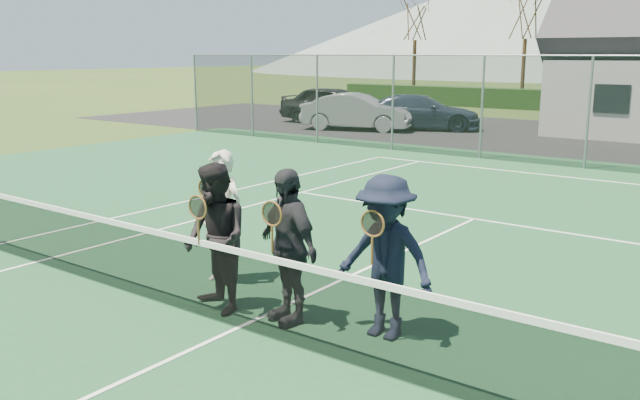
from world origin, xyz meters
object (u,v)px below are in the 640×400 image
object	(u,v)px
player_b	(216,239)
car_b	(357,112)
car_a	(333,105)
tennis_net	(237,285)
player_d	(385,257)
car_c	(420,112)
player_a	(222,217)
player_c	(288,246)

from	to	relation	value
player_b	car_b	bearing A→B (deg)	118.71
car_a	car_b	world-z (taller)	car_a
tennis_net	player_d	size ratio (longest dim) A/B	6.49
player_b	player_d	bearing A→B (deg)	15.36
car_c	player_a	xyz separation A→B (m)	(6.93, -18.38, 0.22)
car_b	player_a	xyz separation A→B (m)	(8.86, -16.65, 0.19)
car_a	player_c	world-z (taller)	player_c
car_b	player_d	xyz separation A→B (m)	(11.56, -16.91, 0.19)
car_a	player_a	distance (m)	21.52
car_a	player_c	xyz separation A→B (m)	(12.83, -18.88, 0.10)
car_a	car_b	xyz separation A→B (m)	(2.39, -1.70, -0.09)
car_a	player_d	xyz separation A→B (m)	(13.95, -18.60, 0.10)
car_a	player_b	xyz separation A→B (m)	(11.94, -19.15, 0.10)
car_b	player_c	world-z (taller)	player_c
player_b	car_c	bearing A→B (deg)	111.66
car_c	player_d	distance (m)	20.98
player_a	player_c	world-z (taller)	same
player_c	player_b	bearing A→B (deg)	-163.10
player_a	player_c	distance (m)	1.67
tennis_net	player_b	bearing A→B (deg)	155.98
player_b	player_c	world-z (taller)	same
car_b	tennis_net	size ratio (longest dim) A/B	0.38
player_a	player_b	bearing A→B (deg)	-49.32
player_d	player_a	bearing A→B (deg)	174.53
car_a	tennis_net	size ratio (longest dim) A/B	0.41
tennis_net	player_d	world-z (taller)	player_d
car_b	tennis_net	bearing A→B (deg)	-168.13
car_c	player_b	xyz separation A→B (m)	(7.62, -19.19, 0.22)
car_b	player_b	distance (m)	19.90
player_b	car_a	bearing A→B (deg)	121.95
player_a	player_d	xyz separation A→B (m)	(2.70, -0.26, -0.00)
player_b	player_c	bearing A→B (deg)	16.90
car_a	car_c	world-z (taller)	car_a
tennis_net	player_a	world-z (taller)	player_a
tennis_net	player_b	xyz separation A→B (m)	(-0.58, 0.26, 0.38)
car_c	tennis_net	xyz separation A→B (m)	(8.20, -19.45, -0.17)
tennis_net	player_b	distance (m)	0.74
car_c	player_b	distance (m)	20.65
player_d	player_c	bearing A→B (deg)	-165.88
car_a	player_c	distance (m)	22.83
car_a	car_b	distance (m)	2.93
tennis_net	player_d	xyz separation A→B (m)	(1.43, 0.81, 0.38)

